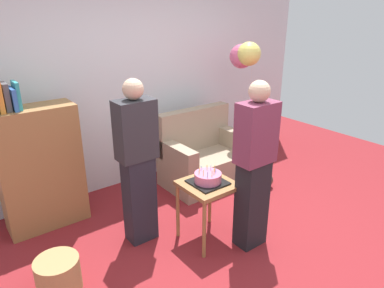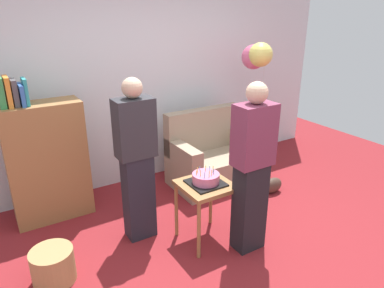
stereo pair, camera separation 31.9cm
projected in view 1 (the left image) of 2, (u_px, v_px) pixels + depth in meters
The scene contains 11 objects.
ground_plane at pixel (234, 254), 3.37m from camera, with size 8.00×8.00×0.00m, color maroon.
wall_back at pixel (125, 80), 4.40m from camera, with size 6.00×0.10×2.70m, color silver.
couch at pixel (203, 157), 4.69m from camera, with size 1.10×0.70×0.96m.
bookshelf at pixel (40, 166), 3.62m from camera, with size 0.80×0.36×1.59m.
side_table at pixel (208, 192), 3.42m from camera, with size 0.48×0.48×0.63m.
birthday_cake at pixel (208, 178), 3.37m from camera, with size 0.32×0.32×0.17m.
person_blowing_candles at pixel (137, 163), 3.32m from camera, with size 0.36×0.22×1.63m.
person_holding_cake at pixel (254, 167), 3.24m from camera, with size 0.36×0.22×1.63m.
wicker_basket at pixel (58, 275), 2.90m from camera, with size 0.36×0.36×0.30m, color #A88451.
handbag at pixel (265, 182), 4.55m from camera, with size 0.28×0.14×0.20m, color #473328.
balloon_bunch at pixel (245, 55), 4.57m from camera, with size 0.32×0.45×1.79m.
Camera 1 is at (-1.99, -1.95, 2.20)m, focal length 33.10 mm.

